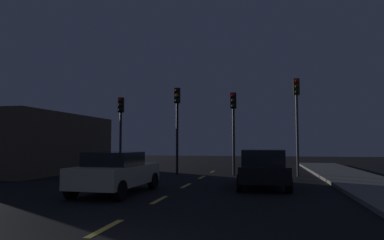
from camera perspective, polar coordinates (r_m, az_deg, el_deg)
The scene contains 13 objects.
ground_plane at distance 11.91m, azimuth -4.47°, elevation -12.39°, with size 80.00×80.00×0.00m, color black.
lane_stripe_second at distance 7.85m, azimuth -13.90°, elevation -16.71°, with size 0.16×1.60×0.01m, color #EACC4C.
lane_stripe_third at distance 11.34m, azimuth -5.34°, elevation -12.79°, with size 0.16×1.60×0.01m, color #EACC4C.
lane_stripe_fourth at distance 14.98m, azimuth -0.98°, elevation -10.63°, with size 0.16×1.60×0.01m, color #EACC4C.
lane_stripe_fifth at distance 18.69m, azimuth 1.63°, elevation -9.30°, with size 0.16×1.60×0.01m, color #EACC4C.
lane_stripe_sixth at distance 22.42m, azimuth 3.37°, elevation -8.39°, with size 0.16×1.60×0.01m, color #EACC4C.
traffic_signal_far_left at distance 21.54m, azimuth -11.54°, elevation 0.04°, with size 0.32×0.38×4.56m.
traffic_signal_center_left at distance 20.43m, azimuth -2.43°, elevation 1.04°, with size 0.32×0.38×5.03m.
traffic_signal_center_right at distance 19.86m, azimuth 6.78°, elevation 0.50°, with size 0.32×0.38×4.65m.
traffic_signal_far_right at distance 19.90m, azimuth 16.72°, elevation 1.88°, with size 0.32×0.38×5.33m.
car_stopped_ahead at distance 14.55m, azimuth 11.37°, elevation -7.73°, with size 2.13×4.18×1.53m.
car_adjacent_lane at distance 12.83m, azimuth -12.28°, elevation -8.29°, with size 2.03×4.11×1.47m.
storefront_left at distance 23.91m, azimuth -23.76°, elevation -3.51°, with size 5.20×9.91×3.58m, color brown.
Camera 1 is at (3.29, -4.31, 1.76)m, focal length 32.74 mm.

